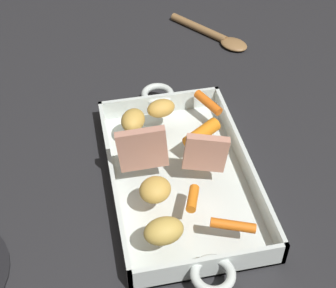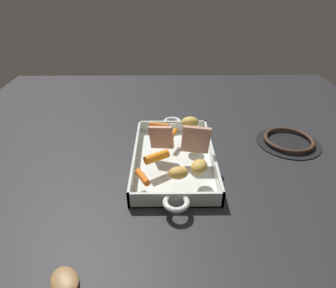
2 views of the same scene
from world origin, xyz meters
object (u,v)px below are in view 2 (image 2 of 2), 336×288
at_px(potato_golden_large, 199,167).
at_px(potato_corner, 178,173).
at_px(potato_golden_small, 191,135).
at_px(potato_whole, 190,122).
at_px(baby_carrot_northeast, 159,125).
at_px(roasting_dish, 174,159).
at_px(roast_slice_thin, 161,137).
at_px(stove_burner_rear, 288,141).
at_px(roast_slice_thick, 196,140).
at_px(baby_carrot_long, 142,177).
at_px(baby_carrot_northwest, 174,134).
at_px(baby_carrot_short, 157,157).

relative_size(potato_golden_large, potato_corner, 1.00).
bearing_deg(potato_golden_small, potato_whole, -1.84).
relative_size(baby_carrot_northeast, potato_corner, 1.28).
bearing_deg(potato_golden_small, roasting_dish, 138.62).
bearing_deg(roast_slice_thin, potato_golden_small, -63.65).
bearing_deg(roast_slice_thin, potato_corner, -163.21).
bearing_deg(potato_golden_large, roast_slice_thin, 39.01).
height_order(potato_corner, stove_burner_rear, potato_corner).
distance_m(potato_whole, potato_golden_small, 0.08).
xyz_separation_m(roast_slice_thick, potato_corner, (-0.12, 0.05, -0.02)).
height_order(roast_slice_thin, potato_golden_large, roast_slice_thin).
distance_m(baby_carrot_northeast, potato_whole, 0.10).
relative_size(baby_carrot_northeast, baby_carrot_long, 1.07).
bearing_deg(baby_carrot_northeast, stove_burner_rear, -94.57).
height_order(baby_carrot_northwest, potato_corner, potato_corner).
height_order(potato_golden_large, potato_whole, potato_whole).
bearing_deg(baby_carrot_northwest, baby_carrot_short, 158.58).
distance_m(baby_carrot_long, stove_burner_rear, 0.52).
bearing_deg(potato_golden_large, roast_slice_thick, 0.56).
xyz_separation_m(baby_carrot_long, potato_corner, (0.01, -0.09, 0.01)).
bearing_deg(roasting_dish, potato_corner, -176.52).
relative_size(potato_golden_large, potato_whole, 0.88).
bearing_deg(roasting_dish, roast_slice_thin, 65.04).
bearing_deg(roasting_dish, stove_burner_rear, -74.19).
height_order(roast_slice_thin, baby_carrot_long, roast_slice_thin).
distance_m(roasting_dish, baby_carrot_long, 0.16).
distance_m(roasting_dish, roast_slice_thick, 0.09).
relative_size(roast_slice_thin, potato_golden_small, 1.35).
bearing_deg(baby_carrot_long, roasting_dish, -31.26).
distance_m(potato_corner, potato_golden_small, 0.19).
xyz_separation_m(baby_carrot_short, stove_burner_rear, (0.16, -0.42, -0.05)).
relative_size(roast_slice_thick, baby_carrot_short, 1.12).
distance_m(roasting_dish, potato_golden_small, 0.09).
bearing_deg(roasting_dish, baby_carrot_northwest, -3.01).
bearing_deg(baby_carrot_northwest, potato_corner, -179.05).
distance_m(roast_slice_thin, baby_carrot_northeast, 0.13).
xyz_separation_m(roasting_dish, potato_golden_small, (0.06, -0.05, 0.05)).
bearing_deg(roast_slice_thick, potato_golden_small, 6.15).
xyz_separation_m(baby_carrot_northeast, stove_burner_rear, (-0.03, -0.42, -0.04)).
relative_size(roasting_dish, baby_carrot_northeast, 7.15).
height_order(baby_carrot_northeast, potato_golden_small, potato_golden_small).
relative_size(baby_carrot_northeast, potato_whole, 1.13).
distance_m(roast_slice_thin, baby_carrot_northwest, 0.08).
distance_m(roast_slice_thin, roast_slice_thick, 0.10).
height_order(roast_slice_thin, stove_burner_rear, roast_slice_thin).
bearing_deg(stove_burner_rear, roast_slice_thin, 102.35).
relative_size(roast_slice_thin, potato_whole, 1.16).
bearing_deg(baby_carrot_northeast, roasting_dish, -162.41).
height_order(potato_golden_large, potato_golden_small, same).
bearing_deg(potato_golden_small, potato_corner, 166.30).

